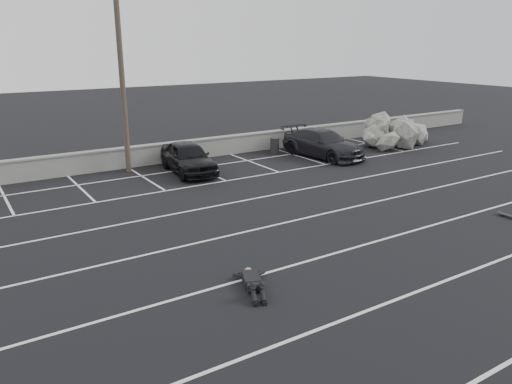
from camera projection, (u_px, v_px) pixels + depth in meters
ground at (341, 252)px, 15.33m from camera, size 120.00×120.00×0.00m
seawall at (164, 152)px, 26.47m from camera, size 50.00×0.45×1.06m
stall_lines at (261, 212)px, 18.84m from camera, size 36.00×20.05×0.01m
car_left at (188, 157)px, 24.39m from camera, size 2.25×4.64×1.53m
car_right at (323, 143)px, 27.79m from camera, size 2.66×5.41×1.51m
utility_pole at (121, 69)px, 23.42m from camera, size 1.31×0.26×9.80m
trash_bin at (275, 145)px, 28.77m from camera, size 0.72×0.72×0.89m
riprap_pile at (399, 136)px, 30.81m from camera, size 5.34×4.18×1.62m
person at (251, 276)px, 13.24m from camera, size 2.53×2.97×0.47m
skateboard at (511, 216)px, 18.23m from camera, size 0.26×0.81×0.10m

